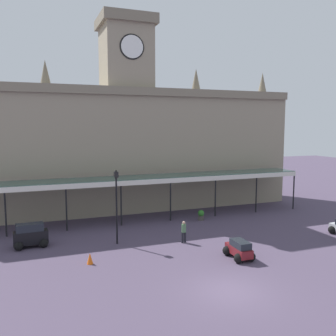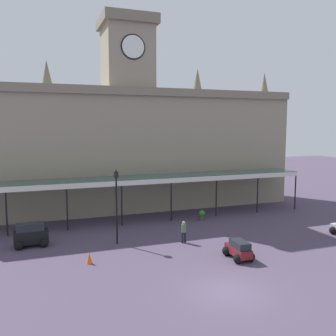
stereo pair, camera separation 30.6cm
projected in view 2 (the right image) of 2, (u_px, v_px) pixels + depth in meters
name	position (u px, v px, depth m)	size (l,w,h in m)	color
ground_plane	(228.00, 291.00, 19.63)	(140.00, 140.00, 0.00)	#4A3D53
station_building	(128.00, 144.00, 39.06)	(35.70, 6.64, 19.89)	gray
entrance_canopy	(143.00, 179.00, 34.22)	(33.02, 3.26, 4.09)	#38564C
car_black_van	(31.00, 236.00, 26.81)	(2.45, 1.68, 1.77)	black
car_maroon_estate	(239.00, 251.00, 24.40)	(1.58, 2.27, 1.27)	maroon
pedestrian_near_entrance	(184.00, 231.00, 27.70)	(0.39, 0.34, 1.67)	black
victorian_lamppost	(116.00, 199.00, 27.22)	(0.30, 0.30, 5.61)	black
traffic_cone	(89.00, 258.00, 23.56)	(0.40, 0.40, 0.73)	orange
planter_forecourt_centre	(202.00, 215.00, 34.36)	(0.60, 0.60, 0.96)	#47423D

